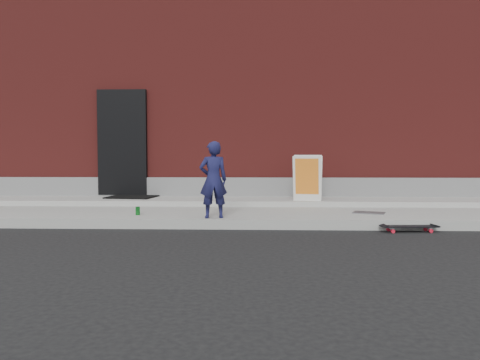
{
  "coord_description": "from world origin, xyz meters",
  "views": [
    {
      "loc": [
        0.3,
        -7.0,
        1.12
      ],
      "look_at": [
        0.01,
        0.8,
        0.71
      ],
      "focal_mm": 35.0,
      "sensor_mm": 36.0,
      "label": 1
    }
  ],
  "objects_px": {
    "child": "(213,180)",
    "soda_can": "(138,211)",
    "pizza_sign": "(308,178)",
    "skateboard": "(409,227)"
  },
  "relations": [
    {
      "from": "child",
      "to": "pizza_sign",
      "type": "bearing_deg",
      "value": -144.18
    },
    {
      "from": "pizza_sign",
      "to": "soda_can",
      "type": "height_order",
      "value": "pizza_sign"
    },
    {
      "from": "skateboard",
      "to": "pizza_sign",
      "type": "xyz_separation_m",
      "value": [
        -1.26,
        2.18,
        0.62
      ]
    },
    {
      "from": "skateboard",
      "to": "soda_can",
      "type": "xyz_separation_m",
      "value": [
        -4.18,
        0.63,
        0.14
      ]
    },
    {
      "from": "child",
      "to": "pizza_sign",
      "type": "relative_size",
      "value": 1.35
    },
    {
      "from": "child",
      "to": "soda_can",
      "type": "xyz_separation_m",
      "value": [
        -1.27,
        0.31,
        -0.53
      ]
    },
    {
      "from": "skateboard",
      "to": "pizza_sign",
      "type": "relative_size",
      "value": 0.94
    },
    {
      "from": "child",
      "to": "pizza_sign",
      "type": "distance_m",
      "value": 2.49
    },
    {
      "from": "skateboard",
      "to": "child",
      "type": "bearing_deg",
      "value": 173.72
    },
    {
      "from": "child",
      "to": "soda_can",
      "type": "distance_m",
      "value": 1.41
    }
  ]
}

